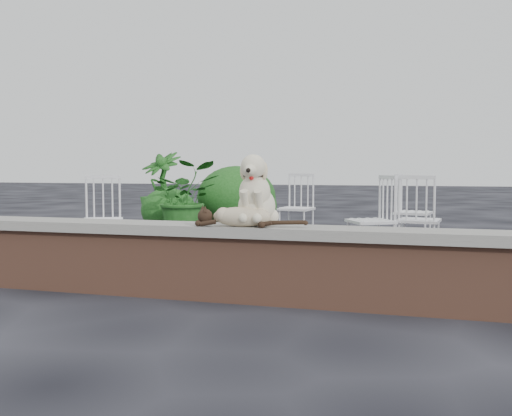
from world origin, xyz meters
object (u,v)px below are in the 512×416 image
(chair_a, at_px, (103,219))
(chair_d, at_px, (371,220))
(potted_plant_b, at_px, (161,189))
(chair_b, at_px, (296,207))
(potted_plant_a, at_px, (185,198))
(dog, at_px, (257,189))
(chair_e, at_px, (413,211))
(cat, at_px, (241,215))
(chair_c, at_px, (419,219))

(chair_a, xyz_separation_m, chair_d, (2.80, 0.69, 0.00))
(potted_plant_b, bearing_deg, chair_b, -25.59)
(chair_d, height_order, potted_plant_a, potted_plant_a)
(dog, distance_m, potted_plant_b, 5.76)
(potted_plant_a, height_order, potted_plant_b, potted_plant_b)
(dog, bearing_deg, potted_plant_a, 117.83)
(chair_e, bearing_deg, chair_b, 89.25)
(chair_a, bearing_deg, potted_plant_a, 63.88)
(chair_b, bearing_deg, chair_a, -116.63)
(cat, bearing_deg, potted_plant_b, 118.87)
(chair_e, height_order, chair_c, same)
(dog, xyz_separation_m, chair_e, (1.12, 3.28, -0.38))
(potted_plant_b, bearing_deg, chair_a, -74.25)
(cat, distance_m, potted_plant_a, 4.50)
(potted_plant_b, bearing_deg, chair_e, -20.36)
(dog, distance_m, potted_plant_a, 4.42)
(potted_plant_b, bearing_deg, chair_c, -31.70)
(chair_a, height_order, chair_b, same)
(chair_c, xyz_separation_m, chair_b, (-1.65, 1.39, 0.00))
(potted_plant_a, bearing_deg, chair_a, -87.38)
(dog, relative_size, cat, 0.56)
(potted_plant_b, bearing_deg, potted_plant_a, -49.22)
(chair_b, bearing_deg, cat, -75.30)
(dog, bearing_deg, chair_d, 67.92)
(chair_c, distance_m, potted_plant_b, 5.07)
(chair_a, distance_m, chair_e, 3.80)
(chair_b, bearing_deg, chair_e, -1.63)
(dog, relative_size, chair_b, 0.58)
(dog, distance_m, chair_e, 3.48)
(cat, xyz_separation_m, chair_c, (1.28, 2.34, -0.19))
(chair_a, xyz_separation_m, chair_c, (3.30, 0.92, 0.00))
(potted_plant_a, relative_size, potted_plant_b, 0.87)
(chair_e, relative_size, potted_plant_b, 0.72)
(dog, distance_m, cat, 0.26)
(dog, height_order, chair_e, dog)
(dog, height_order, chair_c, dog)
(cat, distance_m, chair_b, 3.75)
(chair_c, height_order, chair_d, same)
(chair_b, bearing_deg, chair_d, -45.53)
(dog, xyz_separation_m, chair_b, (-0.45, 3.57, -0.38))
(cat, relative_size, chair_c, 1.05)
(dog, xyz_separation_m, chair_a, (-2.10, 1.27, -0.38))
(cat, bearing_deg, chair_d, 67.29)
(potted_plant_a, distance_m, potted_plant_b, 1.37)
(cat, relative_size, potted_plant_a, 0.87)
(chair_d, relative_size, potted_plant_b, 0.72)
(chair_a, bearing_deg, chair_d, -14.98)
(dog, relative_size, chair_a, 0.58)
(dog, height_order, potted_plant_a, potted_plant_a)
(chair_e, height_order, chair_d, same)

